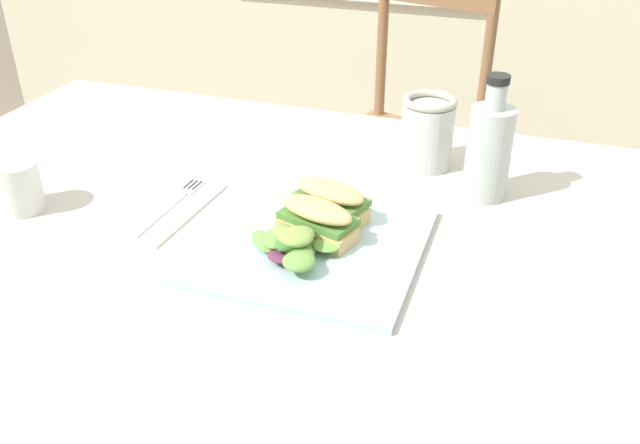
{
  "coord_description": "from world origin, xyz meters",
  "views": [
    {
      "loc": [
        0.27,
        -0.68,
        1.25
      ],
      "look_at": [
        -0.0,
        0.1,
        0.76
      ],
      "focal_mm": 37.96,
      "sensor_mm": 36.0,
      "label": 1
    }
  ],
  "objects_px": {
    "sandwich_half_back": "(332,200)",
    "sandwich_half_front": "(317,219)",
    "bottle_cold_brew": "(488,155)",
    "fork_on_napkin": "(174,202)",
    "mason_jar_iced_tea": "(427,136)",
    "dining_table": "(288,299)",
    "plate_lunch": "(311,245)",
    "chair_wooden_far": "(404,140)",
    "cup_extra_side": "(17,186)"
  },
  "relations": [
    {
      "from": "sandwich_half_back",
      "to": "fork_on_napkin",
      "type": "height_order",
      "value": "sandwich_half_back"
    },
    {
      "from": "sandwich_half_front",
      "to": "bottle_cold_brew",
      "type": "bearing_deg",
      "value": 47.39
    },
    {
      "from": "sandwich_half_back",
      "to": "bottle_cold_brew",
      "type": "distance_m",
      "value": 0.26
    },
    {
      "from": "plate_lunch",
      "to": "bottle_cold_brew",
      "type": "distance_m",
      "value": 0.32
    },
    {
      "from": "fork_on_napkin",
      "to": "mason_jar_iced_tea",
      "type": "distance_m",
      "value": 0.43
    },
    {
      "from": "dining_table",
      "to": "fork_on_napkin",
      "type": "xyz_separation_m",
      "value": [
        -0.2,
        0.03,
        0.11
      ]
    },
    {
      "from": "dining_table",
      "to": "chair_wooden_far",
      "type": "distance_m",
      "value": 1.08
    },
    {
      "from": "fork_on_napkin",
      "to": "dining_table",
      "type": "bearing_deg",
      "value": -9.75
    },
    {
      "from": "dining_table",
      "to": "mason_jar_iced_tea",
      "type": "distance_m",
      "value": 0.37
    },
    {
      "from": "dining_table",
      "to": "bottle_cold_brew",
      "type": "xyz_separation_m",
      "value": [
        0.25,
        0.22,
        0.18
      ]
    },
    {
      "from": "dining_table",
      "to": "sandwich_half_front",
      "type": "bearing_deg",
      "value": 4.73
    },
    {
      "from": "cup_extra_side",
      "to": "sandwich_half_back",
      "type": "bearing_deg",
      "value": 13.65
    },
    {
      "from": "chair_wooden_far",
      "to": "plate_lunch",
      "type": "bearing_deg",
      "value": -85.01
    },
    {
      "from": "sandwich_half_front",
      "to": "fork_on_napkin",
      "type": "xyz_separation_m",
      "value": [
        -0.24,
        0.03,
        -0.03
      ]
    },
    {
      "from": "plate_lunch",
      "to": "cup_extra_side",
      "type": "height_order",
      "value": "cup_extra_side"
    },
    {
      "from": "chair_wooden_far",
      "to": "plate_lunch",
      "type": "distance_m",
      "value": 1.12
    },
    {
      "from": "dining_table",
      "to": "sandwich_half_back",
      "type": "height_order",
      "value": "sandwich_half_back"
    },
    {
      "from": "sandwich_half_back",
      "to": "mason_jar_iced_tea",
      "type": "xyz_separation_m",
      "value": [
        0.09,
        0.24,
        0.02
      ]
    },
    {
      "from": "sandwich_half_front",
      "to": "bottle_cold_brew",
      "type": "relative_size",
      "value": 0.63
    },
    {
      "from": "dining_table",
      "to": "fork_on_napkin",
      "type": "relative_size",
      "value": 7.72
    },
    {
      "from": "sandwich_half_back",
      "to": "mason_jar_iced_tea",
      "type": "height_order",
      "value": "mason_jar_iced_tea"
    },
    {
      "from": "sandwich_half_back",
      "to": "fork_on_napkin",
      "type": "relative_size",
      "value": 0.66
    },
    {
      "from": "cup_extra_side",
      "to": "dining_table",
      "type": "bearing_deg",
      "value": 6.97
    },
    {
      "from": "sandwich_half_back",
      "to": "sandwich_half_front",
      "type": "bearing_deg",
      "value": -92.42
    },
    {
      "from": "chair_wooden_far",
      "to": "mason_jar_iced_tea",
      "type": "height_order",
      "value": "chair_wooden_far"
    },
    {
      "from": "fork_on_napkin",
      "to": "bottle_cold_brew",
      "type": "height_order",
      "value": "bottle_cold_brew"
    },
    {
      "from": "sandwich_half_back",
      "to": "bottle_cold_brew",
      "type": "relative_size",
      "value": 0.63
    },
    {
      "from": "sandwich_half_back",
      "to": "fork_on_napkin",
      "type": "distance_m",
      "value": 0.25
    },
    {
      "from": "fork_on_napkin",
      "to": "bottle_cold_brew",
      "type": "relative_size",
      "value": 0.95
    },
    {
      "from": "fork_on_napkin",
      "to": "chair_wooden_far",
      "type": "bearing_deg",
      "value": 81.84
    },
    {
      "from": "sandwich_half_back",
      "to": "plate_lunch",
      "type": "bearing_deg",
      "value": -94.65
    },
    {
      "from": "fork_on_napkin",
      "to": "sandwich_half_back",
      "type": "bearing_deg",
      "value": 6.24
    },
    {
      "from": "dining_table",
      "to": "plate_lunch",
      "type": "xyz_separation_m",
      "value": [
        0.04,
        -0.01,
        0.11
      ]
    },
    {
      "from": "dining_table",
      "to": "plate_lunch",
      "type": "relative_size",
      "value": 4.86
    },
    {
      "from": "bottle_cold_brew",
      "to": "mason_jar_iced_tea",
      "type": "relative_size",
      "value": 1.61
    },
    {
      "from": "sandwich_half_front",
      "to": "mason_jar_iced_tea",
      "type": "xyz_separation_m",
      "value": [
        0.09,
        0.3,
        0.02
      ]
    },
    {
      "from": "sandwich_half_back",
      "to": "mason_jar_iced_tea",
      "type": "bearing_deg",
      "value": 69.46
    },
    {
      "from": "plate_lunch",
      "to": "mason_jar_iced_tea",
      "type": "distance_m",
      "value": 0.33
    },
    {
      "from": "sandwich_half_back",
      "to": "fork_on_napkin",
      "type": "bearing_deg",
      "value": -173.76
    },
    {
      "from": "chair_wooden_far",
      "to": "cup_extra_side",
      "type": "xyz_separation_m",
      "value": [
        -0.36,
        -1.11,
        0.33
      ]
    },
    {
      "from": "plate_lunch",
      "to": "sandwich_half_back",
      "type": "relative_size",
      "value": 2.4
    },
    {
      "from": "chair_wooden_far",
      "to": "cup_extra_side",
      "type": "bearing_deg",
      "value": -108.0
    },
    {
      "from": "plate_lunch",
      "to": "mason_jar_iced_tea",
      "type": "bearing_deg",
      "value": 73.0
    },
    {
      "from": "dining_table",
      "to": "chair_wooden_far",
      "type": "height_order",
      "value": "chair_wooden_far"
    },
    {
      "from": "plate_lunch",
      "to": "sandwich_half_front",
      "type": "distance_m",
      "value": 0.04
    },
    {
      "from": "dining_table",
      "to": "chair_wooden_far",
      "type": "bearing_deg",
      "value": 92.84
    },
    {
      "from": "sandwich_half_front",
      "to": "chair_wooden_far",
      "type": "bearing_deg",
      "value": 95.26
    },
    {
      "from": "chair_wooden_far",
      "to": "mason_jar_iced_tea",
      "type": "bearing_deg",
      "value": -75.93
    },
    {
      "from": "plate_lunch",
      "to": "sandwich_half_back",
      "type": "height_order",
      "value": "sandwich_half_back"
    },
    {
      "from": "chair_wooden_far",
      "to": "fork_on_napkin",
      "type": "bearing_deg",
      "value": -98.16
    }
  ]
}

